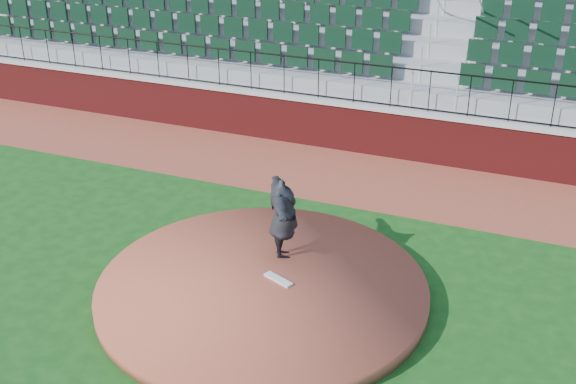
# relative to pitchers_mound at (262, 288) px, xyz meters

# --- Properties ---
(ground) EXTENTS (90.00, 90.00, 0.00)m
(ground) POSITION_rel_pitchers_mound_xyz_m (-0.14, 0.01, -0.12)
(ground) COLOR #134314
(ground) RESTS_ON ground
(warning_track) EXTENTS (34.00, 3.20, 0.01)m
(warning_track) POSITION_rel_pitchers_mound_xyz_m (-0.14, 5.41, -0.12)
(warning_track) COLOR brown
(warning_track) RESTS_ON ground
(field_wall) EXTENTS (34.00, 0.35, 1.20)m
(field_wall) POSITION_rel_pitchers_mound_xyz_m (-0.14, 7.01, 0.47)
(field_wall) COLOR maroon
(field_wall) RESTS_ON ground
(wall_cap) EXTENTS (34.00, 0.45, 0.10)m
(wall_cap) POSITION_rel_pitchers_mound_xyz_m (-0.14, 7.01, 1.12)
(wall_cap) COLOR #B7B7B7
(wall_cap) RESTS_ON field_wall
(wall_railing) EXTENTS (34.00, 0.05, 1.00)m
(wall_railing) POSITION_rel_pitchers_mound_xyz_m (-0.14, 7.01, 1.67)
(wall_railing) COLOR black
(wall_railing) RESTS_ON wall_cap
(seating_stands) EXTENTS (34.00, 5.10, 4.60)m
(seating_stands) POSITION_rel_pitchers_mound_xyz_m (-0.14, 9.73, 2.18)
(seating_stands) COLOR gray
(seating_stands) RESTS_ON ground
(concourse_wall) EXTENTS (34.00, 0.50, 5.50)m
(concourse_wall) POSITION_rel_pitchers_mound_xyz_m (-0.14, 12.53, 2.62)
(concourse_wall) COLOR maroon
(concourse_wall) RESTS_ON ground
(pitchers_mound) EXTENTS (5.76, 5.76, 0.25)m
(pitchers_mound) POSITION_rel_pitchers_mound_xyz_m (0.00, 0.00, 0.00)
(pitchers_mound) COLOR brown
(pitchers_mound) RESTS_ON ground
(pitching_rubber) EXTENTS (0.60, 0.36, 0.04)m
(pitching_rubber) POSITION_rel_pitchers_mound_xyz_m (0.23, 0.17, 0.14)
(pitching_rubber) COLOR silver
(pitching_rubber) RESTS_ON pitchers_mound
(pitcher) EXTENTS (1.34, 1.93, 1.55)m
(pitcher) POSITION_rel_pitchers_mound_xyz_m (-0.01, 0.99, 0.90)
(pitcher) COLOR black
(pitcher) RESTS_ON pitchers_mound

